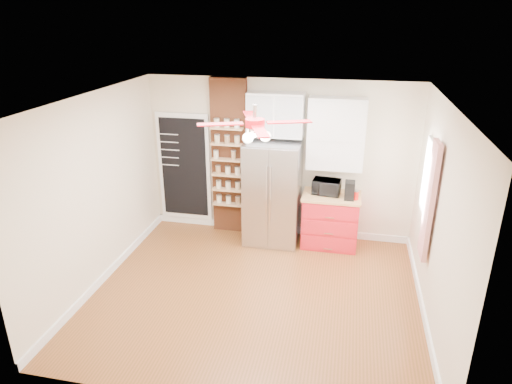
% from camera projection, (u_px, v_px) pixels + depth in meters
% --- Properties ---
extents(floor, '(4.50, 4.50, 0.00)m').
position_uv_depth(floor, '(255.00, 294.00, 6.39)').
color(floor, brown).
rests_on(floor, ground).
extents(ceiling, '(4.50, 4.50, 0.00)m').
position_uv_depth(ceiling, '(255.00, 101.00, 5.39)').
color(ceiling, white).
rests_on(ceiling, wall_back).
extents(wall_back, '(4.50, 0.02, 2.70)m').
position_uv_depth(wall_back, '(280.00, 159.00, 7.71)').
color(wall_back, beige).
rests_on(wall_back, floor).
extents(wall_front, '(4.50, 0.02, 2.70)m').
position_uv_depth(wall_front, '(209.00, 292.00, 4.07)').
color(wall_front, beige).
rests_on(wall_front, floor).
extents(wall_left, '(0.02, 4.00, 2.70)m').
position_uv_depth(wall_left, '(97.00, 192.00, 6.32)').
color(wall_left, beige).
rests_on(wall_left, floor).
extents(wall_right, '(0.02, 4.00, 2.70)m').
position_uv_depth(wall_right, '(439.00, 220.00, 5.46)').
color(wall_right, beige).
rests_on(wall_right, floor).
extents(chalkboard, '(0.95, 0.05, 1.95)m').
position_uv_depth(chalkboard, '(184.00, 167.00, 8.09)').
color(chalkboard, white).
rests_on(chalkboard, wall_back).
extents(brick_pillar, '(0.60, 0.16, 2.70)m').
position_uv_depth(brick_pillar, '(230.00, 158.00, 7.80)').
color(brick_pillar, brown).
rests_on(brick_pillar, floor).
extents(fridge, '(0.90, 0.70, 1.75)m').
position_uv_depth(fridge, '(272.00, 193.00, 7.56)').
color(fridge, '#B3B4B8').
rests_on(fridge, floor).
extents(upper_glass_cabinet, '(0.90, 0.35, 0.70)m').
position_uv_depth(upper_glass_cabinet, '(276.00, 115.00, 7.26)').
color(upper_glass_cabinet, white).
rests_on(upper_glass_cabinet, wall_back).
extents(red_cabinet, '(0.94, 0.64, 0.90)m').
position_uv_depth(red_cabinet, '(330.00, 220.00, 7.57)').
color(red_cabinet, red).
rests_on(red_cabinet, floor).
extents(upper_shelf_unit, '(0.90, 0.30, 1.15)m').
position_uv_depth(upper_shelf_unit, '(336.00, 134.00, 7.20)').
color(upper_shelf_unit, white).
rests_on(upper_shelf_unit, wall_back).
extents(window, '(0.04, 0.75, 1.05)m').
position_uv_depth(window, '(429.00, 179.00, 6.21)').
color(window, white).
rests_on(window, wall_right).
extents(curtain, '(0.06, 0.40, 1.55)m').
position_uv_depth(curtain, '(430.00, 201.00, 5.75)').
color(curtain, '#B21719').
rests_on(curtain, wall_right).
extents(ceiling_fan, '(1.40, 1.40, 0.44)m').
position_uv_depth(ceiling_fan, '(255.00, 123.00, 5.49)').
color(ceiling_fan, silver).
rests_on(ceiling_fan, ceiling).
extents(toaster_oven, '(0.47, 0.34, 0.24)m').
position_uv_depth(toaster_oven, '(326.00, 187.00, 7.42)').
color(toaster_oven, black).
rests_on(toaster_oven, red_cabinet).
extents(coffee_maker, '(0.16, 0.21, 0.29)m').
position_uv_depth(coffee_maker, '(350.00, 190.00, 7.21)').
color(coffee_maker, black).
rests_on(coffee_maker, red_cabinet).
extents(canister_left, '(0.12, 0.12, 0.14)m').
position_uv_depth(canister_left, '(355.00, 195.00, 7.22)').
color(canister_left, red).
rests_on(canister_left, red_cabinet).
extents(canister_right, '(0.13, 0.13, 0.13)m').
position_uv_depth(canister_right, '(352.00, 194.00, 7.29)').
color(canister_right, '#AC090E').
rests_on(canister_right, red_cabinet).
extents(pantry_jar_oats, '(0.09, 0.09, 0.13)m').
position_uv_depth(pantry_jar_oats, '(216.00, 154.00, 7.67)').
color(pantry_jar_oats, beige).
rests_on(pantry_jar_oats, brick_pillar).
extents(pantry_jar_beans, '(0.10, 0.10, 0.14)m').
position_uv_depth(pantry_jar_beans, '(234.00, 155.00, 7.63)').
color(pantry_jar_beans, '#94724B').
rests_on(pantry_jar_beans, brick_pillar).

